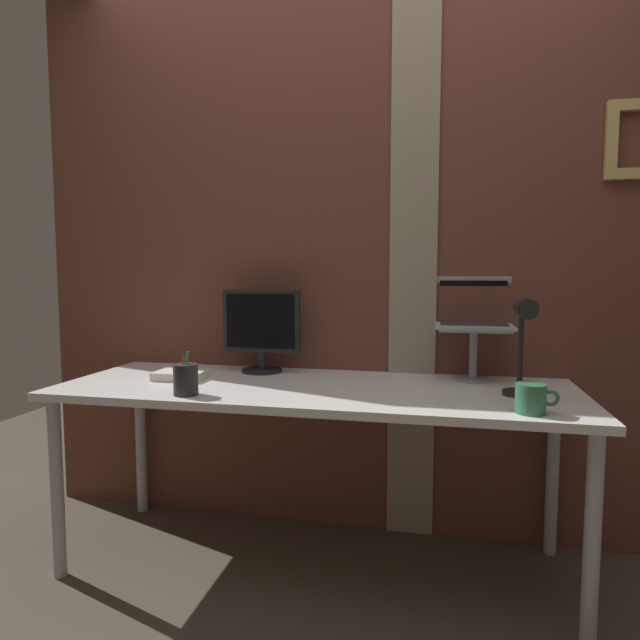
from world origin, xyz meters
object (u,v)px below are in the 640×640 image
laptop (473,313)px  pen_cup (186,379)px  monitor (262,326)px  coffee_mug (531,399)px  desk_lamp (523,336)px

laptop → pen_cup: size_ratio=1.92×
monitor → coffee_mug: 1.18m
laptop → desk_lamp: 0.39m
laptop → desk_lamp: laptop is taller
laptop → coffee_mug: (0.15, -0.56, -0.23)m
laptop → coffee_mug: 0.63m
laptop → pen_cup: 1.19m
monitor → desk_lamp: monitor is taller
monitor → pen_cup: size_ratio=2.28×
monitor → desk_lamp: size_ratio=1.03×
pen_cup → coffee_mug: pen_cup is taller
pen_cup → desk_lamp: bearing=9.8°
coffee_mug → desk_lamp: bearing=90.2°
monitor → desk_lamp: 1.09m
monitor → coffee_mug: (1.06, -0.49, -0.16)m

